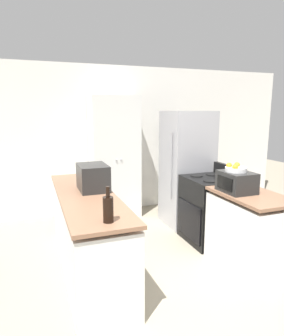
{
  "coord_description": "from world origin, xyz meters",
  "views": [
    {
      "loc": [
        -1.39,
        -2.02,
        1.82
      ],
      "look_at": [
        0.0,
        1.76,
        1.05
      ],
      "focal_mm": 32.0,
      "sensor_mm": 36.0,
      "label": 1
    }
  ],
  "objects_px": {
    "pantry_cabinet": "(114,157)",
    "microwave": "(93,177)",
    "toaster_oven": "(236,182)",
    "refrigerator": "(187,169)",
    "wine_bottle": "(108,209)",
    "fruit_bowl": "(235,169)",
    "stove": "(210,209)"
  },
  "relations": [
    {
      "from": "fruit_bowl",
      "to": "microwave",
      "type": "bearing_deg",
      "value": 157.04
    },
    {
      "from": "stove",
      "to": "toaster_oven",
      "type": "height_order",
      "value": "toaster_oven"
    },
    {
      "from": "microwave",
      "to": "wine_bottle",
      "type": "distance_m",
      "value": 1.08
    },
    {
      "from": "wine_bottle",
      "to": "toaster_oven",
      "type": "bearing_deg",
      "value": 14.59
    },
    {
      "from": "stove",
      "to": "microwave",
      "type": "bearing_deg",
      "value": -177.95
    },
    {
      "from": "fruit_bowl",
      "to": "wine_bottle",
      "type": "bearing_deg",
      "value": -164.56
    },
    {
      "from": "refrigerator",
      "to": "wine_bottle",
      "type": "xyz_separation_m",
      "value": [
        -1.75,
        -1.87,
        0.12
      ]
    },
    {
      "from": "fruit_bowl",
      "to": "pantry_cabinet",
      "type": "bearing_deg",
      "value": 110.59
    },
    {
      "from": "microwave",
      "to": "toaster_oven",
      "type": "height_order",
      "value": "microwave"
    },
    {
      "from": "pantry_cabinet",
      "to": "stove",
      "type": "distance_m",
      "value": 1.87
    },
    {
      "from": "microwave",
      "to": "toaster_oven",
      "type": "xyz_separation_m",
      "value": [
        1.51,
        -0.66,
        -0.03
      ]
    },
    {
      "from": "refrigerator",
      "to": "fruit_bowl",
      "type": "relative_size",
      "value": 7.59
    },
    {
      "from": "pantry_cabinet",
      "to": "wine_bottle",
      "type": "height_order",
      "value": "pantry_cabinet"
    },
    {
      "from": "pantry_cabinet",
      "to": "stove",
      "type": "xyz_separation_m",
      "value": [
        0.97,
        -1.5,
        -0.57
      ]
    },
    {
      "from": "wine_bottle",
      "to": "fruit_bowl",
      "type": "xyz_separation_m",
      "value": [
        1.58,
        0.44,
        0.15
      ]
    },
    {
      "from": "pantry_cabinet",
      "to": "microwave",
      "type": "height_order",
      "value": "pantry_cabinet"
    },
    {
      "from": "refrigerator",
      "to": "fruit_bowl",
      "type": "distance_m",
      "value": 1.46
    },
    {
      "from": "stove",
      "to": "wine_bottle",
      "type": "bearing_deg",
      "value": -146.75
    },
    {
      "from": "refrigerator",
      "to": "fruit_bowl",
      "type": "bearing_deg",
      "value": -96.57
    },
    {
      "from": "wine_bottle",
      "to": "toaster_oven",
      "type": "height_order",
      "value": "wine_bottle"
    },
    {
      "from": "pantry_cabinet",
      "to": "microwave",
      "type": "bearing_deg",
      "value": -113.47
    },
    {
      "from": "pantry_cabinet",
      "to": "fruit_bowl",
      "type": "bearing_deg",
      "value": -69.41
    },
    {
      "from": "fruit_bowl",
      "to": "toaster_oven",
      "type": "bearing_deg",
      "value": -73.31
    },
    {
      "from": "microwave",
      "to": "fruit_bowl",
      "type": "distance_m",
      "value": 1.63
    },
    {
      "from": "refrigerator",
      "to": "wine_bottle",
      "type": "relative_size",
      "value": 5.98
    },
    {
      "from": "microwave",
      "to": "fruit_bowl",
      "type": "relative_size",
      "value": 1.89
    },
    {
      "from": "stove",
      "to": "microwave",
      "type": "height_order",
      "value": "microwave"
    },
    {
      "from": "pantry_cabinet",
      "to": "wine_bottle",
      "type": "bearing_deg",
      "value": -106.14
    },
    {
      "from": "wine_bottle",
      "to": "fruit_bowl",
      "type": "height_order",
      "value": "fruit_bowl"
    },
    {
      "from": "toaster_oven",
      "to": "wine_bottle",
      "type": "bearing_deg",
      "value": -165.41
    },
    {
      "from": "pantry_cabinet",
      "to": "microwave",
      "type": "xyz_separation_m",
      "value": [
        -0.68,
        -1.56,
        0.03
      ]
    },
    {
      "from": "wine_bottle",
      "to": "pantry_cabinet",
      "type": "bearing_deg",
      "value": 73.86
    }
  ]
}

